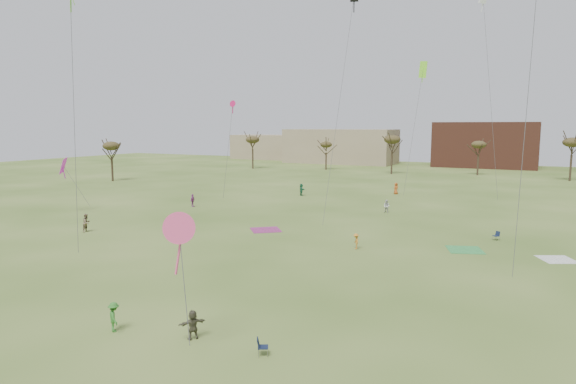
% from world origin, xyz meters
% --- Properties ---
extents(ground, '(260.00, 260.00, 0.00)m').
position_xyz_m(ground, '(0.00, 0.00, 0.00)').
color(ground, '#3B5A1C').
rests_on(ground, ground).
extents(flyer_near_center, '(1.20, 1.08, 1.62)m').
position_xyz_m(flyer_near_center, '(-1.15, -6.39, 0.81)').
color(flyer_near_center, '#317727').
rests_on(flyer_near_center, ground).
extents(spectator_fore_b, '(0.87, 1.04, 1.91)m').
position_xyz_m(spectator_fore_b, '(-23.23, 11.12, 0.95)').
color(spectator_fore_b, '#7D684F').
rests_on(spectator_fore_b, ground).
extents(spectator_fore_c, '(1.20, 1.45, 1.56)m').
position_xyz_m(spectator_fore_c, '(3.25, -5.25, 0.78)').
color(spectator_fore_c, brown).
rests_on(spectator_fore_c, ground).
extents(flyer_mid_b, '(0.89, 1.05, 1.41)m').
position_xyz_m(flyer_mid_b, '(4.37, 16.92, 0.70)').
color(flyer_mid_b, orange).
rests_on(flyer_mid_b, ground).
extents(spectator_mid_d, '(0.57, 1.08, 1.75)m').
position_xyz_m(spectator_mid_d, '(-23.57, 29.37, 0.87)').
color(spectator_mid_d, '#9B4091').
rests_on(spectator_mid_d, ground).
extents(spectator_mid_e, '(0.90, 0.76, 1.66)m').
position_xyz_m(spectator_mid_e, '(1.52, 36.73, 0.83)').
color(spectator_mid_e, silver).
rests_on(spectator_mid_e, ground).
extents(flyer_far_a, '(1.67, 1.63, 1.91)m').
position_xyz_m(flyer_far_a, '(-15.02, 46.12, 0.96)').
color(flyer_far_a, '#246C47').
rests_on(flyer_far_a, ground).
extents(flyer_far_b, '(0.98, 1.09, 1.88)m').
position_xyz_m(flyer_far_b, '(-2.03, 54.58, 0.94)').
color(flyer_far_b, '#BB5720').
rests_on(flyer_far_b, ground).
extents(blanket_cream, '(3.54, 3.54, 0.03)m').
position_xyz_m(blanket_cream, '(20.48, 21.02, 0.00)').
color(blanket_cream, white).
rests_on(blanket_cream, ground).
extents(blanket_plum, '(4.27, 4.27, 0.03)m').
position_xyz_m(blanket_plum, '(-6.97, 20.42, 0.00)').
color(blanket_plum, '#952D6F').
rests_on(blanket_plum, ground).
extents(blanket_olive, '(3.80, 3.80, 0.03)m').
position_xyz_m(blanket_olive, '(13.19, 20.99, 0.00)').
color(blanket_olive, green).
rests_on(blanket_olive, ground).
extents(camp_chair_center, '(0.72, 0.70, 0.87)m').
position_xyz_m(camp_chair_center, '(7.41, -5.22, 0.26)').
color(camp_chair_center, '#131C34').
rests_on(camp_chair_center, ground).
extents(camp_chair_right, '(0.73, 0.74, 0.87)m').
position_xyz_m(camp_chair_right, '(15.32, 26.41, 0.26)').
color(camp_chair_right, '#15203B').
rests_on(camp_chair_right, ground).
extents(kites_aloft, '(70.49, 57.88, 27.79)m').
position_xyz_m(kites_aloft, '(5.21, 29.80, 20.67)').
color(kites_aloft, '#BB1354').
rests_on(kites_aloft, ground).
extents(tree_line, '(117.44, 49.32, 8.91)m').
position_xyz_m(tree_line, '(-2.85, 79.12, 7.09)').
color(tree_line, '#3A2B1E').
rests_on(tree_line, ground).
extents(building_tan, '(32.00, 14.00, 10.00)m').
position_xyz_m(building_tan, '(-35.00, 115.00, 5.00)').
color(building_tan, '#937F60').
rests_on(building_tan, ground).
extents(building_brick, '(26.00, 16.00, 12.00)m').
position_xyz_m(building_brick, '(5.00, 120.00, 6.00)').
color(building_brick, brown).
rests_on(building_brick, ground).
extents(building_tan_west, '(20.00, 12.00, 8.00)m').
position_xyz_m(building_tan_west, '(-65.00, 122.00, 4.00)').
color(building_tan_west, '#937F60').
rests_on(building_tan_west, ground).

